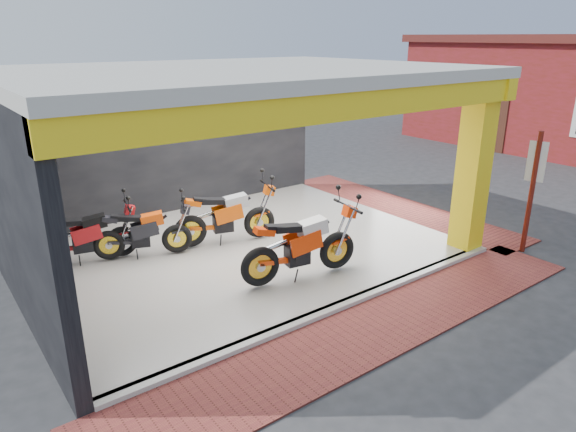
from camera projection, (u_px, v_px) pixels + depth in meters
name	position (u px, v px, depth m)	size (l,w,h in m)	color
ground	(301.00, 286.00, 9.18)	(80.00, 80.00, 0.00)	#2D2D30
showroom_floor	(242.00, 249.00, 10.67)	(8.00, 6.00, 0.10)	silver
showroom_ceiling	(236.00, 72.00, 9.50)	(8.40, 6.40, 0.20)	beige
back_wall	(171.00, 144.00, 12.44)	(8.20, 0.20, 3.50)	black
left_wall	(9.00, 209.00, 7.78)	(0.20, 6.20, 3.50)	black
corner_column	(473.00, 168.00, 10.17)	(0.50, 0.50, 3.50)	yellow
header_beam_front	(347.00, 105.00, 7.34)	(8.40, 0.30, 0.40)	yellow
header_beam_right	(384.00, 79.00, 11.87)	(0.30, 6.40, 0.40)	yellow
floor_kerb	(340.00, 306.00, 8.40)	(8.00, 0.20, 0.10)	silver
paver_front	(375.00, 329.00, 7.82)	(9.00, 1.40, 0.03)	brown
paver_right	(397.00, 207.00, 13.41)	(1.40, 7.00, 0.03)	brown
signpost	(532.00, 188.00, 10.22)	(0.12, 0.34, 2.51)	maroon
moto_hero	(337.00, 233.00, 9.37)	(2.40, 0.89, 1.47)	#FF3C0A
moto_row_a	(259.00, 207.00, 10.87)	(2.29, 0.85, 1.40)	#E45109
moto_row_b	(120.00, 227.00, 9.96)	(2.06, 0.76, 1.26)	#B11216
moto_row_c	(176.00, 225.00, 10.12)	(1.99, 0.74, 1.22)	black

